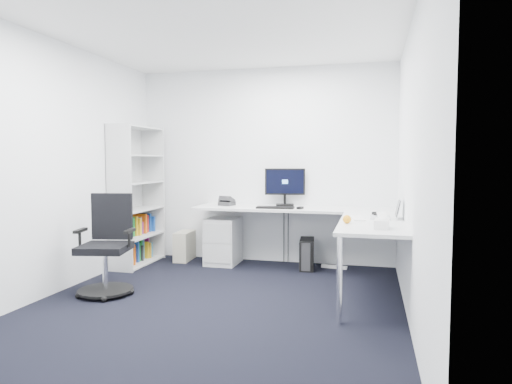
% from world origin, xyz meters
% --- Properties ---
extents(ground, '(4.20, 4.20, 0.00)m').
position_xyz_m(ground, '(0.00, 0.00, 0.00)').
color(ground, black).
extents(ceiling, '(4.20, 4.20, 0.00)m').
position_xyz_m(ceiling, '(0.00, 0.00, 2.70)').
color(ceiling, white).
extents(wall_back, '(3.60, 0.02, 2.70)m').
position_xyz_m(wall_back, '(0.00, 2.10, 1.35)').
color(wall_back, white).
rests_on(wall_back, ground).
extents(wall_front, '(3.60, 0.02, 2.70)m').
position_xyz_m(wall_front, '(0.00, -2.10, 1.35)').
color(wall_front, white).
rests_on(wall_front, ground).
extents(wall_left, '(0.02, 4.20, 2.70)m').
position_xyz_m(wall_left, '(-1.80, 0.00, 1.35)').
color(wall_left, white).
rests_on(wall_left, ground).
extents(wall_right, '(0.02, 4.20, 2.70)m').
position_xyz_m(wall_right, '(1.80, 0.00, 1.35)').
color(wall_right, white).
rests_on(wall_right, ground).
extents(l_desk, '(2.76, 1.54, 0.80)m').
position_xyz_m(l_desk, '(0.55, 1.40, 0.40)').
color(l_desk, silver).
rests_on(l_desk, ground).
extents(drawer_pedestal, '(0.41, 0.51, 0.63)m').
position_xyz_m(drawer_pedestal, '(-0.50, 1.77, 0.32)').
color(drawer_pedestal, silver).
rests_on(drawer_pedestal, ground).
extents(bookshelf, '(0.37, 0.94, 1.89)m').
position_xyz_m(bookshelf, '(-1.62, 1.45, 0.94)').
color(bookshelf, silver).
rests_on(bookshelf, ground).
extents(task_chair, '(0.70, 0.70, 1.06)m').
position_xyz_m(task_chair, '(-1.25, 0.07, 0.53)').
color(task_chair, black).
rests_on(task_chair, ground).
extents(black_pc_tower, '(0.22, 0.42, 0.40)m').
position_xyz_m(black_pc_tower, '(0.66, 1.75, 0.20)').
color(black_pc_tower, black).
rests_on(black_pc_tower, ground).
extents(beige_pc_tower, '(0.22, 0.44, 0.41)m').
position_xyz_m(beige_pc_tower, '(-1.10, 1.84, 0.21)').
color(beige_pc_tower, '#BCB8A0').
rests_on(beige_pc_tower, ground).
extents(power_strip, '(0.34, 0.11, 0.04)m').
position_xyz_m(power_strip, '(1.01, 1.86, 0.02)').
color(power_strip, white).
rests_on(power_strip, ground).
extents(monitor, '(0.57, 0.28, 0.52)m').
position_xyz_m(monitor, '(0.32, 1.97, 1.07)').
color(monitor, black).
rests_on(monitor, l_desk).
extents(black_keyboard, '(0.49, 0.19, 0.02)m').
position_xyz_m(black_keyboard, '(0.27, 1.57, 0.82)').
color(black_keyboard, black).
rests_on(black_keyboard, l_desk).
extents(mouse, '(0.08, 0.11, 0.03)m').
position_xyz_m(mouse, '(0.59, 1.57, 0.82)').
color(mouse, black).
rests_on(mouse, l_desk).
extents(desk_phone, '(0.22, 0.22, 0.13)m').
position_xyz_m(desk_phone, '(-0.45, 1.79, 0.87)').
color(desk_phone, '#2A2A2C').
rests_on(desk_phone, l_desk).
extents(laptop, '(0.31, 0.30, 0.21)m').
position_xyz_m(laptop, '(1.56, 0.86, 0.91)').
color(laptop, silver).
rests_on(laptop, l_desk).
extents(white_keyboard, '(0.18, 0.43, 0.01)m').
position_xyz_m(white_keyboard, '(1.33, 0.76, 0.81)').
color(white_keyboard, white).
rests_on(white_keyboard, l_desk).
extents(headphones, '(0.15, 0.21, 0.05)m').
position_xyz_m(headphones, '(1.53, 1.14, 0.83)').
color(headphones, black).
rests_on(headphones, l_desk).
extents(orange_fruit, '(0.08, 0.08, 0.08)m').
position_xyz_m(orange_fruit, '(1.24, 0.37, 0.85)').
color(orange_fruit, orange).
rests_on(orange_fruit, l_desk).
extents(tissue_box, '(0.14, 0.25, 0.08)m').
position_xyz_m(tissue_box, '(1.56, 0.12, 0.85)').
color(tissue_box, white).
rests_on(tissue_box, l_desk).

